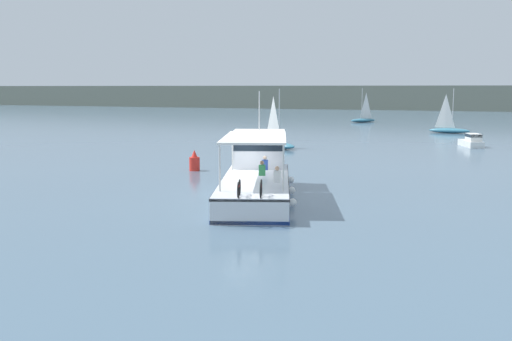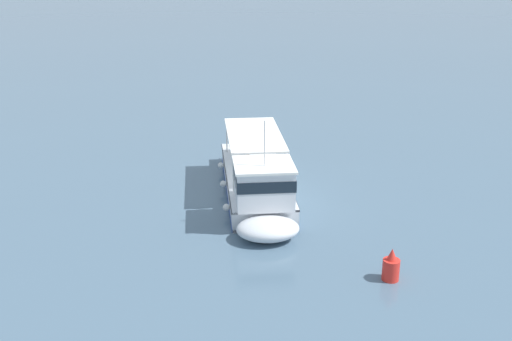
% 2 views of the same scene
% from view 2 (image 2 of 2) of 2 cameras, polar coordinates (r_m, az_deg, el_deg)
% --- Properties ---
extents(ground_plane, '(400.00, 400.00, 0.00)m').
position_cam_2_polar(ground_plane, '(32.16, 0.89, -2.97)').
color(ground_plane, slate).
extents(ferry_main, '(6.90, 13.03, 5.32)m').
position_cam_2_polar(ferry_main, '(31.79, 0.17, -1.27)').
color(ferry_main, silver).
rests_on(ferry_main, ground).
extents(channel_buoy, '(0.70, 0.70, 1.40)m').
position_cam_2_polar(channel_buoy, '(25.15, 12.74, -8.97)').
color(channel_buoy, red).
rests_on(channel_buoy, ground).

